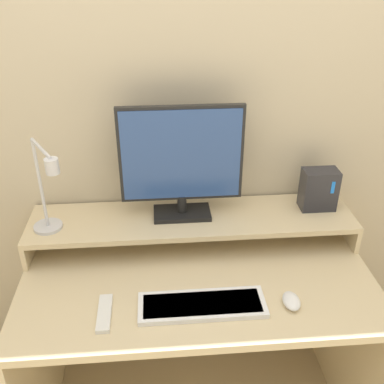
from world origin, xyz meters
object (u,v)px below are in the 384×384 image
Objects in this scene: desk_lamp at (47,196)px; monitor at (181,161)px; router_dock at (319,189)px; keyboard at (202,305)px; remote_control at (104,313)px; mouse at (291,301)px.

monitor is at bearing 12.82° from desk_lamp.
router_dock is 0.40× the size of keyboard.
remote_control is at bearing -124.60° from monitor.
keyboard is 0.30m from mouse.
remote_control is (-0.62, 0.00, -0.01)m from mouse.
router_dock is (1.03, 0.12, -0.09)m from desk_lamp.
mouse is at bearing -2.63° from keyboard.
router_dock is (0.55, 0.01, -0.15)m from monitor.
monitor is 2.74× the size of router_dock.
mouse reaches higher than keyboard.
keyboard is (0.04, -0.40, -0.34)m from monitor.
router_dock reaches higher than remote_control.
keyboard is 0.32m from remote_control.
router_dock is 1.03× the size of remote_control.
desk_lamp is 0.46m from remote_control.
keyboard is (0.52, -0.29, -0.28)m from desk_lamp.
keyboard is 4.70× the size of mouse.
router_dock reaches higher than mouse.
keyboard is at bearing -141.35° from router_dock.
monitor is 0.61m from remote_control.
monitor is 0.57m from router_dock.
monitor is 0.63m from mouse.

